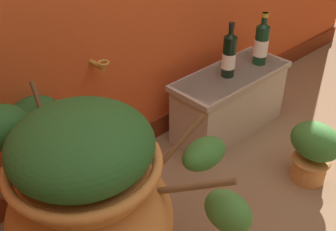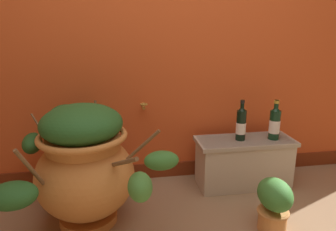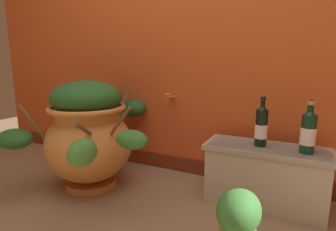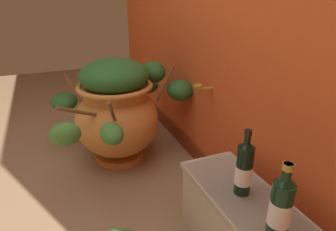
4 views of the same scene
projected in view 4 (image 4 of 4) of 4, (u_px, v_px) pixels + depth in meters
name	position (u px, v px, depth m)	size (l,w,h in m)	color
terracotta_urn	(118.00, 109.00, 2.18)	(1.00, 1.03, 0.76)	#CC7F3D
stone_ledge	(243.00, 229.00, 1.37)	(0.73, 0.30, 0.37)	beige
wine_bottle_left	(244.00, 167.00, 1.29)	(0.07, 0.07, 0.30)	black
wine_bottle_middle	(281.00, 206.00, 1.06)	(0.08, 0.08, 0.30)	black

